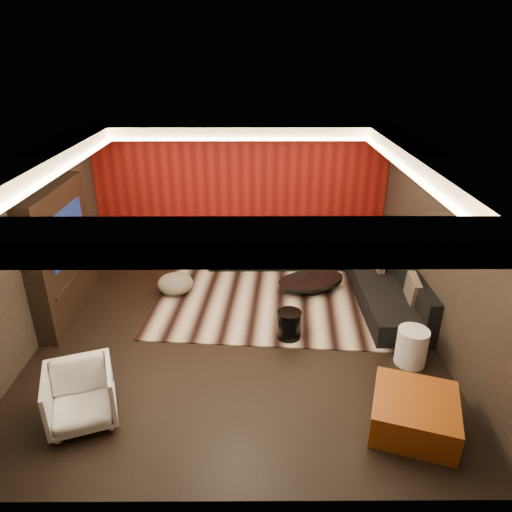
{
  "coord_description": "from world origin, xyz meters",
  "views": [
    {
      "loc": [
        0.27,
        -6.12,
        4.12
      ],
      "look_at": [
        0.3,
        0.6,
        1.05
      ],
      "focal_mm": 32.0,
      "sensor_mm": 36.0,
      "label": 1
    }
  ],
  "objects_px": {
    "white_side_table": "(412,347)",
    "orange_ottoman": "(414,413)",
    "coffee_table": "(311,284)",
    "drum_stool": "(289,324)",
    "sectional_sofa": "(329,266)",
    "armchair": "(80,396)"
  },
  "relations": [
    {
      "from": "white_side_table",
      "to": "orange_ottoman",
      "type": "bearing_deg",
      "value": -105.88
    },
    {
      "from": "coffee_table",
      "to": "drum_stool",
      "type": "distance_m",
      "value": 1.61
    },
    {
      "from": "drum_stool",
      "to": "orange_ottoman",
      "type": "xyz_separation_m",
      "value": [
        1.35,
        -1.85,
        -0.03
      ]
    },
    {
      "from": "coffee_table",
      "to": "sectional_sofa",
      "type": "height_order",
      "value": "sectional_sofa"
    },
    {
      "from": "drum_stool",
      "to": "white_side_table",
      "type": "distance_m",
      "value": 1.81
    },
    {
      "from": "armchair",
      "to": "white_side_table",
      "type": "bearing_deg",
      "value": -5.22
    },
    {
      "from": "coffee_table",
      "to": "drum_stool",
      "type": "relative_size",
      "value": 2.88
    },
    {
      "from": "armchair",
      "to": "sectional_sofa",
      "type": "xyz_separation_m",
      "value": [
        3.53,
        3.74,
        -0.1
      ]
    },
    {
      "from": "orange_ottoman",
      "to": "armchair",
      "type": "relative_size",
      "value": 1.21
    },
    {
      "from": "sectional_sofa",
      "to": "orange_ottoman",
      "type": "bearing_deg",
      "value": -83.9
    },
    {
      "from": "armchair",
      "to": "sectional_sofa",
      "type": "height_order",
      "value": "sectional_sofa"
    },
    {
      "from": "orange_ottoman",
      "to": "sectional_sofa",
      "type": "height_order",
      "value": "sectional_sofa"
    },
    {
      "from": "coffee_table",
      "to": "white_side_table",
      "type": "distance_m",
      "value": 2.45
    },
    {
      "from": "coffee_table",
      "to": "white_side_table",
      "type": "relative_size",
      "value": 2.35
    },
    {
      "from": "coffee_table",
      "to": "armchair",
      "type": "xyz_separation_m",
      "value": [
        -3.12,
        -3.23,
        0.23
      ]
    },
    {
      "from": "sectional_sofa",
      "to": "white_side_table",
      "type": "bearing_deg",
      "value": -73.97
    },
    {
      "from": "sectional_sofa",
      "to": "coffee_table",
      "type": "bearing_deg",
      "value": -128.82
    },
    {
      "from": "drum_stool",
      "to": "orange_ottoman",
      "type": "distance_m",
      "value": 2.29
    },
    {
      "from": "white_side_table",
      "to": "armchair",
      "type": "xyz_separation_m",
      "value": [
        -4.3,
        -1.08,
        0.09
      ]
    },
    {
      "from": "coffee_table",
      "to": "drum_stool",
      "type": "bearing_deg",
      "value": -108.59
    },
    {
      "from": "orange_ottoman",
      "to": "armchair",
      "type": "xyz_separation_m",
      "value": [
        -3.95,
        0.15,
        0.15
      ]
    },
    {
      "from": "orange_ottoman",
      "to": "sectional_sofa",
      "type": "distance_m",
      "value": 3.92
    }
  ]
}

